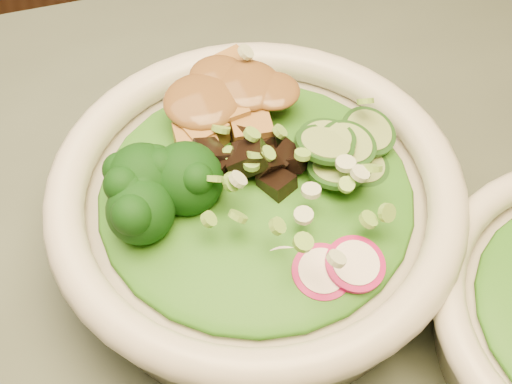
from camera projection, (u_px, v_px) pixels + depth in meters
name	position (u px, v px, depth m)	size (l,w,h in m)	color
dining_table	(509.00, 331.00, 0.62)	(1.20, 0.80, 0.75)	black
salad_bowl	(256.00, 209.00, 0.50)	(0.29, 0.29, 0.08)	silver
lettuce_bed	(256.00, 191.00, 0.49)	(0.22, 0.22, 0.03)	#206314
broccoli_florets	(161.00, 209.00, 0.46)	(0.09, 0.07, 0.05)	black
radish_slices	(303.00, 269.00, 0.44)	(0.12, 0.04, 0.02)	#9E0C4E
cucumber_slices	(350.00, 151.00, 0.49)	(0.07, 0.07, 0.04)	#9DBE69
mushroom_heap	(249.00, 163.00, 0.48)	(0.07, 0.07, 0.04)	black
tofu_cubes	(223.00, 110.00, 0.51)	(0.10, 0.06, 0.04)	olive
peanut_sauce	(223.00, 97.00, 0.50)	(0.07, 0.06, 0.02)	brown
scallion_garnish	(256.00, 167.00, 0.46)	(0.20, 0.20, 0.03)	#74AF3E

